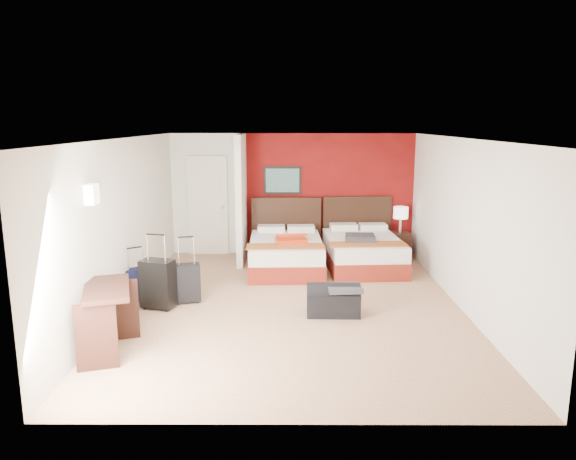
{
  "coord_description": "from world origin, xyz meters",
  "views": [
    {
      "loc": [
        -0.05,
        -7.68,
        2.74
      ],
      "look_at": [
        -0.08,
        0.8,
        1.0
      ],
      "focal_mm": 33.14,
      "sensor_mm": 36.0,
      "label": 1
    }
  ],
  "objects_px": {
    "table_lamp": "(400,220)",
    "desk": "(109,320)",
    "duffel_bag": "(333,302)",
    "bed_left": "(286,255)",
    "nightstand": "(399,246)",
    "bed_right": "(363,253)",
    "suitcase_charcoal": "(187,284)",
    "red_suitcase_open": "(291,239)",
    "suitcase_navy": "(137,287)",
    "suitcase_black": "(158,285)"
  },
  "relations": [
    {
      "from": "bed_right",
      "to": "nightstand",
      "type": "distance_m",
      "value": 1.04
    },
    {
      "from": "red_suitcase_open",
      "to": "nightstand",
      "type": "distance_m",
      "value": 2.39
    },
    {
      "from": "nightstand",
      "to": "suitcase_black",
      "type": "bearing_deg",
      "value": -146.29
    },
    {
      "from": "bed_right",
      "to": "suitcase_navy",
      "type": "bearing_deg",
      "value": -154.86
    },
    {
      "from": "suitcase_navy",
      "to": "duffel_bag",
      "type": "height_order",
      "value": "suitcase_navy"
    },
    {
      "from": "bed_right",
      "to": "suitcase_charcoal",
      "type": "relative_size",
      "value": 3.38
    },
    {
      "from": "suitcase_black",
      "to": "suitcase_navy",
      "type": "height_order",
      "value": "suitcase_black"
    },
    {
      "from": "suitcase_navy",
      "to": "desk",
      "type": "distance_m",
      "value": 1.83
    },
    {
      "from": "bed_right",
      "to": "table_lamp",
      "type": "distance_m",
      "value": 1.16
    },
    {
      "from": "bed_left",
      "to": "nightstand",
      "type": "xyz_separation_m",
      "value": [
        2.29,
        0.81,
        -0.01
      ]
    },
    {
      "from": "bed_right",
      "to": "nightstand",
      "type": "height_order",
      "value": "bed_right"
    },
    {
      "from": "nightstand",
      "to": "table_lamp",
      "type": "xyz_separation_m",
      "value": [
        0.0,
        0.0,
        0.53
      ]
    },
    {
      "from": "nightstand",
      "to": "suitcase_black",
      "type": "relative_size",
      "value": 0.77
    },
    {
      "from": "bed_left",
      "to": "duffel_bag",
      "type": "xyz_separation_m",
      "value": [
        0.7,
        -2.36,
        -0.1
      ]
    },
    {
      "from": "bed_left",
      "to": "nightstand",
      "type": "distance_m",
      "value": 2.43
    },
    {
      "from": "table_lamp",
      "to": "bed_right",
      "type": "bearing_deg",
      "value": -142.14
    },
    {
      "from": "suitcase_black",
      "to": "desk",
      "type": "bearing_deg",
      "value": -81.63
    },
    {
      "from": "suitcase_black",
      "to": "suitcase_navy",
      "type": "bearing_deg",
      "value": 164.36
    },
    {
      "from": "bed_right",
      "to": "desk",
      "type": "height_order",
      "value": "desk"
    },
    {
      "from": "bed_left",
      "to": "bed_right",
      "type": "distance_m",
      "value": 1.47
    },
    {
      "from": "duffel_bag",
      "to": "desk",
      "type": "relative_size",
      "value": 0.75
    },
    {
      "from": "table_lamp",
      "to": "suitcase_navy",
      "type": "distance_m",
      "value": 5.31
    },
    {
      "from": "bed_left",
      "to": "desk",
      "type": "bearing_deg",
      "value": -121.17
    },
    {
      "from": "suitcase_navy",
      "to": "desk",
      "type": "relative_size",
      "value": 0.51
    },
    {
      "from": "red_suitcase_open",
      "to": "nightstand",
      "type": "relative_size",
      "value": 1.37
    },
    {
      "from": "red_suitcase_open",
      "to": "suitcase_navy",
      "type": "bearing_deg",
      "value": -154.24
    },
    {
      "from": "red_suitcase_open",
      "to": "duffel_bag",
      "type": "height_order",
      "value": "red_suitcase_open"
    },
    {
      "from": "bed_right",
      "to": "suitcase_navy",
      "type": "xyz_separation_m",
      "value": [
        -3.74,
        -2.02,
        -0.03
      ]
    },
    {
      "from": "bed_left",
      "to": "suitcase_charcoal",
      "type": "xyz_separation_m",
      "value": [
        -1.5,
        -1.83,
        -0.0
      ]
    },
    {
      "from": "desk",
      "to": "suitcase_charcoal",
      "type": "bearing_deg",
      "value": 55.24
    },
    {
      "from": "bed_right",
      "to": "table_lamp",
      "type": "bearing_deg",
      "value": 34.57
    },
    {
      "from": "suitcase_charcoal",
      "to": "duffel_bag",
      "type": "distance_m",
      "value": 2.26
    },
    {
      "from": "bed_left",
      "to": "table_lamp",
      "type": "distance_m",
      "value": 2.48
    },
    {
      "from": "table_lamp",
      "to": "duffel_bag",
      "type": "bearing_deg",
      "value": -116.61
    },
    {
      "from": "bed_right",
      "to": "nightstand",
      "type": "xyz_separation_m",
      "value": [
        0.82,
        0.64,
        -0.02
      ]
    },
    {
      "from": "bed_left",
      "to": "nightstand",
      "type": "height_order",
      "value": "bed_left"
    },
    {
      "from": "nightstand",
      "to": "suitcase_navy",
      "type": "relative_size",
      "value": 1.08
    },
    {
      "from": "red_suitcase_open",
      "to": "table_lamp",
      "type": "distance_m",
      "value": 2.38
    },
    {
      "from": "duffel_bag",
      "to": "nightstand",
      "type": "bearing_deg",
      "value": 64.71
    },
    {
      "from": "table_lamp",
      "to": "desk",
      "type": "relative_size",
      "value": 0.51
    },
    {
      "from": "bed_left",
      "to": "desk",
      "type": "distance_m",
      "value": 4.22
    },
    {
      "from": "bed_right",
      "to": "suitcase_black",
      "type": "height_order",
      "value": "suitcase_black"
    },
    {
      "from": "bed_right",
      "to": "bed_left",
      "type": "bearing_deg",
      "value": -176.76
    },
    {
      "from": "nightstand",
      "to": "desk",
      "type": "bearing_deg",
      "value": -135.4
    },
    {
      "from": "red_suitcase_open",
      "to": "desk",
      "type": "bearing_deg",
      "value": -132.1
    },
    {
      "from": "suitcase_charcoal",
      "to": "duffel_bag",
      "type": "xyz_separation_m",
      "value": [
        2.2,
        -0.53,
        -0.09
      ]
    },
    {
      "from": "bed_right",
      "to": "nightstand",
      "type": "bearing_deg",
      "value": 34.57
    },
    {
      "from": "suitcase_navy",
      "to": "desk",
      "type": "xyz_separation_m",
      "value": [
        0.2,
        -1.82,
        0.16
      ]
    },
    {
      "from": "red_suitcase_open",
      "to": "bed_right",
      "type": "bearing_deg",
      "value": 0.36
    },
    {
      "from": "suitcase_charcoal",
      "to": "suitcase_navy",
      "type": "height_order",
      "value": "suitcase_charcoal"
    }
  ]
}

